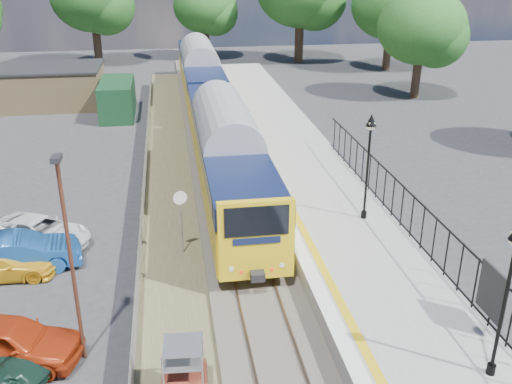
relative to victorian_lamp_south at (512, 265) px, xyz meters
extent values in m
plane|color=#2D2D30|center=(-5.50, 4.00, -4.30)|extent=(120.00, 120.00, 0.00)
cube|color=#473F38|center=(-5.50, 14.00, -4.20)|extent=(3.40, 80.00, 0.20)
cube|color=#4C472D|center=(-8.40, 12.00, -4.27)|extent=(2.60, 70.00, 0.06)
cube|color=brown|center=(-6.22, 14.00, -4.08)|extent=(0.07, 80.00, 0.14)
cube|color=brown|center=(-4.78, 14.00, -4.08)|extent=(0.07, 80.00, 0.14)
cube|color=gray|center=(-1.30, 12.00, -3.85)|extent=(5.00, 70.00, 0.90)
cube|color=silver|center=(-3.55, 12.00, -3.39)|extent=(0.50, 70.00, 0.01)
cube|color=gold|center=(-3.05, 12.00, -3.39)|extent=(0.30, 70.00, 0.01)
cylinder|color=black|center=(0.00, 0.00, -3.25)|extent=(0.24, 0.24, 0.30)
cylinder|color=black|center=(0.00, 0.00, -1.40)|extent=(0.10, 0.10, 3.70)
cylinder|color=black|center=(-0.20, 10.00, -3.25)|extent=(0.24, 0.24, 0.30)
cylinder|color=black|center=(-0.20, 10.00, -1.40)|extent=(0.10, 0.10, 3.70)
cube|color=black|center=(-0.20, 10.00, 0.55)|extent=(0.08, 0.08, 0.30)
cube|color=beige|center=(-0.20, 10.00, 0.72)|extent=(0.26, 0.26, 0.30)
cone|color=black|center=(-0.20, 10.00, 0.95)|extent=(0.44, 0.44, 0.50)
cube|color=black|center=(1.05, 6.50, -1.65)|extent=(0.05, 26.00, 0.05)
cube|color=black|center=(1.00, 2.00, -2.20)|extent=(0.08, 1.40, 1.60)
cube|color=#9E8759|center=(-17.50, 36.00, -2.80)|extent=(8.00, 6.00, 3.00)
cube|color=black|center=(-17.50, 36.00, -1.25)|extent=(8.20, 6.20, 0.15)
cube|color=#153B1D|center=(-12.00, 32.00, -3.00)|extent=(2.40, 6.00, 2.60)
cylinder|color=#332319|center=(-15.50, 54.00, -2.37)|extent=(0.88, 0.88, 3.85)
cylinder|color=#332319|center=(-3.50, 56.00, -2.72)|extent=(0.72, 0.72, 3.15)
ellipsoid|color=#1C4C19|center=(-3.50, 56.00, 1.55)|extent=(7.20, 7.20, 6.12)
cylinder|color=#332319|center=(6.50, 52.00, -2.20)|extent=(0.96, 0.96, 4.20)
cylinder|color=#332319|center=(14.50, 46.00, -2.55)|extent=(0.80, 0.80, 3.50)
ellipsoid|color=#1C4C19|center=(14.50, 46.00, 2.20)|extent=(8.00, 8.00, 6.80)
cylinder|color=#332319|center=(12.50, 34.00, -2.72)|extent=(0.72, 0.72, 3.15)
ellipsoid|color=#1C4C19|center=(12.50, 34.00, 1.55)|extent=(7.20, 7.20, 6.12)
cube|color=gold|center=(-5.50, 16.21, -2.61)|extent=(2.80, 20.00, 1.90)
cube|color=#10193A|center=(-5.50, 16.21, -1.31)|extent=(2.82, 20.00, 0.90)
cube|color=black|center=(-5.50, 16.21, -1.31)|extent=(2.82, 18.00, 0.70)
cube|color=black|center=(-5.50, 16.21, -3.79)|extent=(2.00, 18.00, 0.45)
cube|color=gold|center=(-5.50, 36.81, -2.61)|extent=(2.80, 20.00, 1.90)
cube|color=#10193A|center=(-5.50, 36.81, -1.31)|extent=(2.82, 20.00, 0.90)
cube|color=black|center=(-5.50, 36.81, -1.31)|extent=(2.82, 18.00, 0.70)
cube|color=black|center=(-5.50, 36.81, -3.79)|extent=(2.00, 18.00, 0.45)
cube|color=black|center=(-5.50, 6.00, -1.26)|extent=(2.24, 0.04, 1.10)
cylinder|color=#999EA3|center=(-8.00, 9.63, -3.03)|extent=(0.06, 0.06, 2.54)
cylinder|color=silver|center=(-8.00, 9.58, -1.76)|extent=(0.56, 0.17, 0.57)
cylinder|color=#4D2619|center=(-11.23, 3.57, -1.08)|extent=(0.12, 0.12, 6.43)
cube|color=black|center=(-11.23, 3.57, 2.18)|extent=(0.25, 0.50, 0.15)
imported|color=#AC300F|center=(-13.37, 3.71, -3.56)|extent=(4.63, 2.73, 1.48)
imported|color=navy|center=(-14.28, 9.28, -3.54)|extent=(4.79, 2.39, 1.51)
imported|color=gold|center=(-14.78, 8.86, -3.74)|extent=(3.87, 1.65, 1.11)
imported|color=white|center=(-13.92, 11.32, -3.68)|extent=(4.86, 3.92, 1.23)
camera|label=1|loc=(-8.22, -11.23, 7.21)|focal=40.00mm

